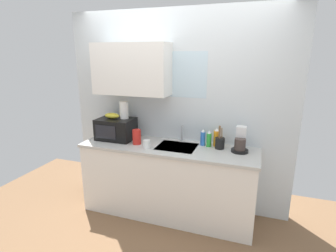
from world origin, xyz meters
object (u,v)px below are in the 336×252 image
coffee_maker (240,142)px  dish_soap_bottle_orange (216,138)px  mug_white (147,144)px  microwave (116,129)px  paper_towel_roll (124,110)px  utensil_crock (220,143)px  cereal_canister (137,137)px  dish_soap_bottle_blue (203,138)px  dish_soap_bottle_green (209,139)px  banana_bunch (112,116)px

coffee_maker → dish_soap_bottle_orange: (-0.28, 0.08, 0.00)m
mug_white → coffee_maker: bearing=13.4°
microwave → coffee_maker: coffee_maker is taller
paper_towel_roll → utensil_crock: paper_towel_roll is taller
utensil_crock → coffee_maker: bearing=-2.8°
microwave → cereal_canister: (0.34, -0.10, -0.04)m
dish_soap_bottle_blue → utensil_crock: (0.21, -0.06, -0.02)m
microwave → dish_soap_bottle_orange: (1.27, 0.14, -0.03)m
microwave → dish_soap_bottle_green: 1.20m
dish_soap_bottle_blue → dish_soap_bottle_orange: (0.16, 0.02, 0.01)m
coffee_maker → cereal_canister: bearing=-172.6°
cereal_canister → banana_bunch: bearing=165.6°
dish_soap_bottle_green → paper_towel_roll: bearing=-177.6°
paper_towel_roll → dish_soap_bottle_orange: 1.21m
mug_white → utensil_crock: size_ratio=0.34×
banana_bunch → dish_soap_bottle_green: bearing=4.5°
dish_soap_bottle_green → utensil_crock: bearing=-11.4°
coffee_maker → dish_soap_bottle_blue: size_ratio=1.40×
paper_towel_roll → mug_white: (0.41, -0.24, -0.33)m
banana_bunch → dish_soap_bottle_blue: 1.19m
paper_towel_roll → microwave: bearing=-152.8°
utensil_crock → microwave: bearing=-176.9°
microwave → cereal_canister: size_ratio=2.55×
dish_soap_bottle_green → dish_soap_bottle_orange: dish_soap_bottle_orange is taller
dish_soap_bottle_blue → utensil_crock: size_ratio=0.72×
dish_soap_bottle_green → dish_soap_bottle_orange: 0.09m
dish_soap_bottle_blue → utensil_crock: 0.22m
microwave → utensil_crock: 1.33m
microwave → coffee_maker: bearing=2.2°
microwave → dish_soap_bottle_green: size_ratio=2.32×
utensil_crock → dish_soap_bottle_blue: bearing=165.2°
paper_towel_roll → cereal_canister: 0.40m
paper_towel_roll → banana_bunch: bearing=-161.6°
dish_soap_bottle_orange → mug_white: (-0.76, -0.33, -0.06)m
dish_soap_bottle_blue → banana_bunch: bearing=-173.8°
microwave → paper_towel_roll: bearing=27.2°
paper_towel_roll → cereal_canister: bearing=-32.0°
coffee_maker → cereal_canister: 1.22m
dish_soap_bottle_green → coffee_maker: bearing=-6.0°
coffee_maker → dish_soap_bottle_blue: (-0.44, 0.07, -0.01)m
dish_soap_bottle_green → dish_soap_bottle_orange: (0.08, 0.05, 0.01)m
cereal_canister → mug_white: (0.17, -0.09, -0.04)m
utensil_crock → paper_towel_roll: bearing=-179.1°
dish_soap_bottle_orange → mug_white: size_ratio=2.36×
banana_bunch → dish_soap_bottle_blue: size_ratio=1.00×
microwave → cereal_canister: microwave is taller
microwave → dish_soap_bottle_blue: microwave is taller
coffee_maker → utensil_crock: size_ratio=1.00×
coffee_maker → utensil_crock: coffee_maker is taller
paper_towel_roll → coffee_maker: 1.48m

